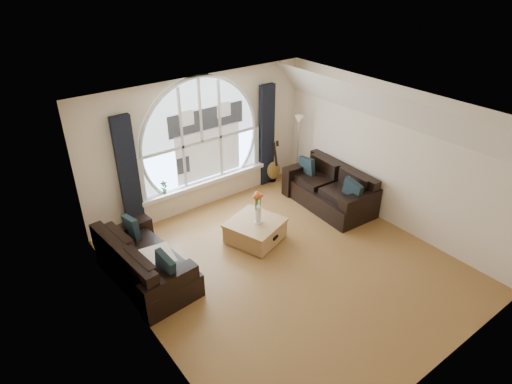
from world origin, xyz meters
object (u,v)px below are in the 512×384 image
sofa_right (329,189)px  sofa_left (147,260)px  vase_flowers (258,204)px  coffee_chest (255,230)px  floor_lamp (298,150)px  guitar (274,161)px  potted_plant (164,187)px

sofa_right → sofa_left: bearing=-177.9°
vase_flowers → sofa_left: bearing=174.3°
coffee_chest → floor_lamp: size_ratio=0.56×
sofa_left → coffee_chest: sofa_left is taller
sofa_right → vase_flowers: 2.00m
sofa_left → guitar: (3.80, 1.45, 0.13)m
floor_lamp → potted_plant: floor_lamp is taller
potted_plant → sofa_right: bearing=-29.2°
sofa_right → potted_plant: 3.36m
sofa_left → potted_plant: (1.12, 1.56, 0.29)m
floor_lamp → potted_plant: size_ratio=5.89×
sofa_left → coffee_chest: bearing=-9.4°
vase_flowers → coffee_chest: bearing=111.0°
potted_plant → coffee_chest: bearing=-60.9°
guitar → sofa_right: bearing=-81.0°
sofa_right → vase_flowers: vase_flowers is taller
coffee_chest → vase_flowers: 0.57m
sofa_left → floor_lamp: bearing=9.7°
sofa_left → sofa_right: sofa_right is taller
coffee_chest → sofa_left: bearing=156.9°
sofa_right → potted_plant: size_ratio=6.97×
sofa_left → sofa_right: bearing=-6.5°
vase_flowers → potted_plant: size_ratio=2.58×
coffee_chest → guitar: (1.73, 1.59, 0.31)m
vase_flowers → floor_lamp: (2.14, 1.35, 0.01)m
floor_lamp → coffee_chest: bearing=-149.2°
sofa_right → vase_flowers: size_ratio=2.70×
guitar → potted_plant: guitar is taller
floor_lamp → guitar: (-0.43, 0.31, -0.27)m
coffee_chest → vase_flowers: (0.02, -0.06, 0.57)m
sofa_right → potted_plant: same height
coffee_chest → floor_lamp: floor_lamp is taller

